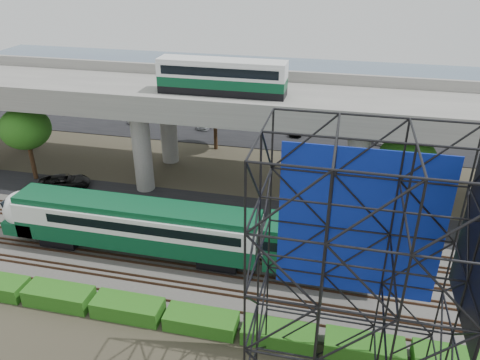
# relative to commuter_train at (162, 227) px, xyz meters

# --- Properties ---
(ground) EXTENTS (140.00, 140.00, 0.00)m
(ground) POSITION_rel_commuter_train_xyz_m (3.90, -2.00, -2.88)
(ground) COLOR #474233
(ground) RESTS_ON ground
(ballast_bed) EXTENTS (90.00, 12.00, 0.20)m
(ballast_bed) POSITION_rel_commuter_train_xyz_m (3.90, 0.00, -2.78)
(ballast_bed) COLOR slate
(ballast_bed) RESTS_ON ground
(service_road) EXTENTS (90.00, 5.00, 0.08)m
(service_road) POSITION_rel_commuter_train_xyz_m (3.90, 8.50, -2.84)
(service_road) COLOR black
(service_road) RESTS_ON ground
(parking_lot) EXTENTS (90.00, 18.00, 0.08)m
(parking_lot) POSITION_rel_commuter_train_xyz_m (3.90, 32.00, -2.84)
(parking_lot) COLOR black
(parking_lot) RESTS_ON ground
(harbor_water) EXTENTS (140.00, 40.00, 0.03)m
(harbor_water) POSITION_rel_commuter_train_xyz_m (3.90, 54.00, -2.87)
(harbor_water) COLOR #445671
(harbor_water) RESTS_ON ground
(rail_tracks) EXTENTS (90.00, 9.52, 0.16)m
(rail_tracks) POSITION_rel_commuter_train_xyz_m (3.90, -0.00, -2.60)
(rail_tracks) COLOR #472D1E
(rail_tracks) RESTS_ON ballast_bed
(commuter_train) EXTENTS (29.30, 3.06, 4.30)m
(commuter_train) POSITION_rel_commuter_train_xyz_m (0.00, 0.00, 0.00)
(commuter_train) COLOR black
(commuter_train) RESTS_ON rail_tracks
(overpass) EXTENTS (80.00, 12.00, 12.40)m
(overpass) POSITION_rel_commuter_train_xyz_m (3.68, 14.00, 5.33)
(overpass) COLOR #9E9B93
(overpass) RESTS_ON ground
(scaffold_tower) EXTENTS (9.36, 6.36, 15.00)m
(scaffold_tower) POSITION_rel_commuter_train_xyz_m (13.67, -9.98, 4.59)
(scaffold_tower) COLOR black
(scaffold_tower) RESTS_ON ground
(hedge_strip) EXTENTS (34.60, 1.80, 1.20)m
(hedge_strip) POSITION_rel_commuter_train_xyz_m (4.90, -6.30, -2.32)
(hedge_strip) COLOR #1F5B14
(hedge_strip) RESTS_ON ground
(trees) EXTENTS (40.94, 16.94, 7.69)m
(trees) POSITION_rel_commuter_train_xyz_m (-0.77, 14.17, 2.69)
(trees) COLOR #382314
(trees) RESTS_ON ground
(suv) EXTENTS (5.43, 4.07, 1.37)m
(suv) POSITION_rel_commuter_train_xyz_m (-13.96, 8.72, -2.12)
(suv) COLOR black
(suv) RESTS_ON service_road
(parked_cars) EXTENTS (39.73, 9.66, 1.32)m
(parked_cars) POSITION_rel_commuter_train_xyz_m (3.73, 31.60, -2.17)
(parked_cars) COLOR white
(parked_cars) RESTS_ON parking_lot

